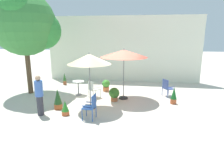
# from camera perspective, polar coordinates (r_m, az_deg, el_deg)

# --- Properties ---
(ground_plane) EXTENTS (60.00, 60.00, 0.00)m
(ground_plane) POSITION_cam_1_polar(r_m,az_deg,el_deg) (9.91, 0.18, -4.75)
(ground_plane) COLOR beige
(villa_facade) EXTENTS (10.31, 0.30, 4.36)m
(villa_facade) POSITION_cam_1_polar(r_m,az_deg,el_deg) (13.80, 2.95, 9.84)
(villa_facade) COLOR silver
(villa_facade) RESTS_ON ground
(shade_tree) EXTENTS (3.41, 3.25, 5.32)m
(shade_tree) POSITION_cam_1_polar(r_m,az_deg,el_deg) (11.63, -23.41, 15.51)
(shade_tree) COLOR brown
(shade_tree) RESTS_ON ground
(patio_umbrella_0) EXTENTS (2.30, 2.30, 2.52)m
(patio_umbrella_0) POSITION_cam_1_polar(r_m,az_deg,el_deg) (9.76, 3.42, 8.54)
(patio_umbrella_0) COLOR #2D2D2D
(patio_umbrella_0) RESTS_ON ground
(patio_umbrella_1) EXTENTS (1.85, 1.85, 2.45)m
(patio_umbrella_1) POSITION_cam_1_polar(r_m,az_deg,el_deg) (8.50, -6.48, 6.90)
(patio_umbrella_1) COLOR #2D2D2D
(patio_umbrella_1) RESTS_ON ground
(cafe_table_0) EXTENTS (0.64, 0.64, 0.76)m
(cafe_table_0) POSITION_cam_1_polar(r_m,az_deg,el_deg) (10.85, -9.57, -0.39)
(cafe_table_0) COLOR white
(cafe_table_0) RESTS_ON ground
(patio_chair_0) EXTENTS (0.63, 0.64, 0.92)m
(patio_chair_0) POSITION_cam_1_polar(r_m,az_deg,el_deg) (10.82, 15.35, -0.78)
(patio_chair_0) COLOR #344B91
(patio_chair_0) RESTS_ON ground
(patio_chair_1) EXTENTS (0.64, 0.65, 0.88)m
(patio_chair_1) POSITION_cam_1_polar(r_m,az_deg,el_deg) (10.24, -5.41, -1.22)
(patio_chair_1) COLOR silver
(patio_chair_1) RESTS_ON ground
(patio_chair_2) EXTENTS (0.48, 0.53, 0.98)m
(patio_chair_2) POSITION_cam_1_polar(r_m,az_deg,el_deg) (7.70, -5.95, -6.00)
(patio_chair_2) COLOR #254E9D
(patio_chair_2) RESTS_ON ground
(potted_plant_0) EXTENTS (0.44, 0.44, 0.65)m
(potted_plant_0) POSITION_cam_1_polar(r_m,az_deg,el_deg) (11.46, -1.71, -0.30)
(potted_plant_0) COLOR #CF7341
(potted_plant_0) RESTS_ON ground
(potted_plant_1) EXTENTS (0.28, 0.28, 0.80)m
(potted_plant_1) POSITION_cam_1_polar(r_m,az_deg,el_deg) (9.80, 17.16, -3.18)
(potted_plant_1) COLOR #B65630
(potted_plant_1) RESTS_ON ground
(potted_plant_2) EXTENTS (0.36, 0.36, 0.91)m
(potted_plant_2) POSITION_cam_1_polar(r_m,az_deg,el_deg) (9.03, -15.14, -4.20)
(potted_plant_2) COLOR #B2562B
(potted_plant_2) RESTS_ON ground
(potted_plant_3) EXTENTS (0.23, 0.23, 0.77)m
(potted_plant_3) POSITION_cam_1_polar(r_m,az_deg,el_deg) (13.23, -13.33, 1.43)
(potted_plant_3) COLOR brown
(potted_plant_3) RESTS_ON ground
(potted_plant_4) EXTENTS (0.51, 0.51, 0.67)m
(potted_plant_4) POSITION_cam_1_polar(r_m,az_deg,el_deg) (9.75, 0.63, -2.80)
(potted_plant_4) COLOR #B35F39
(potted_plant_4) RESTS_ON ground
(potted_plant_5) EXTENTS (0.30, 0.30, 0.60)m
(potted_plant_5) POSITION_cam_1_polar(r_m,az_deg,el_deg) (8.33, -13.15, -6.73)
(potted_plant_5) COLOR #B9572D
(potted_plant_5) RESTS_ON ground
(standing_person) EXTENTS (0.42, 0.42, 1.64)m
(standing_person) POSITION_cam_1_polar(r_m,az_deg,el_deg) (8.47, -19.98, -2.95)
(standing_person) COLOR #33333D
(standing_person) RESTS_ON ground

